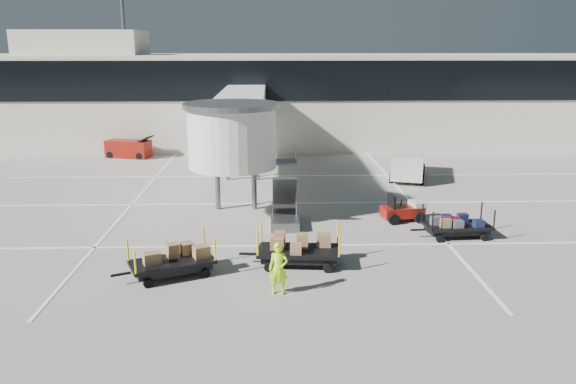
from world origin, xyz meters
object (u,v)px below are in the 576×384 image
at_px(box_cart_far, 172,262).
at_px(ground_worker, 278,269).
at_px(belt_loader, 129,149).
at_px(suitcase_cart, 458,227).
at_px(minivan, 408,161).
at_px(box_cart_near, 296,251).
at_px(baggage_tug, 403,211).

relative_size(box_cart_far, ground_worker, 2.02).
relative_size(ground_worker, belt_loader, 0.49).
bearing_deg(suitcase_cart, belt_loader, 131.11).
relative_size(ground_worker, minivan, 0.37).
bearing_deg(minivan, ground_worker, -100.53).
xyz_separation_m(box_cart_near, belt_loader, (-12.50, 23.37, 0.07)).
xyz_separation_m(suitcase_cart, minivan, (0.55, 12.30, 0.61)).
bearing_deg(baggage_tug, box_cart_far, -158.12).
relative_size(suitcase_cart, box_cart_near, 0.91).
xyz_separation_m(minivan, belt_loader, (-20.83, 7.85, -0.44)).
relative_size(baggage_tug, box_cart_near, 0.55).
height_order(baggage_tug, box_cart_near, box_cart_near).
height_order(suitcase_cart, ground_worker, ground_worker).
height_order(box_cart_near, ground_worker, ground_worker).
height_order(baggage_tug, minivan, minivan).
bearing_deg(belt_loader, baggage_tug, -28.92).
relative_size(suitcase_cart, minivan, 0.72).
relative_size(suitcase_cart, belt_loader, 0.96).
height_order(box_cart_near, box_cart_far, box_cart_near).
distance_m(box_cart_far, belt_loader, 25.45).
xyz_separation_m(box_cart_near, minivan, (8.33, 15.52, 0.51)).
xyz_separation_m(baggage_tug, belt_loader, (-18.30, 17.50, 0.17)).
xyz_separation_m(suitcase_cart, box_cart_far, (-12.68, -4.15, 0.04)).
distance_m(suitcase_cart, minivan, 12.33).
distance_m(baggage_tug, ground_worker, 10.86).
bearing_deg(box_cart_far, ground_worker, -48.19).
relative_size(minivan, belt_loader, 1.34).
relative_size(baggage_tug, minivan, 0.43).
distance_m(baggage_tug, box_cart_far, 12.68).
distance_m(box_cart_near, ground_worker, 2.90).
relative_size(box_cart_near, ground_worker, 2.15).
xyz_separation_m(ground_worker, belt_loader, (-11.75, 26.15, -0.29)).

